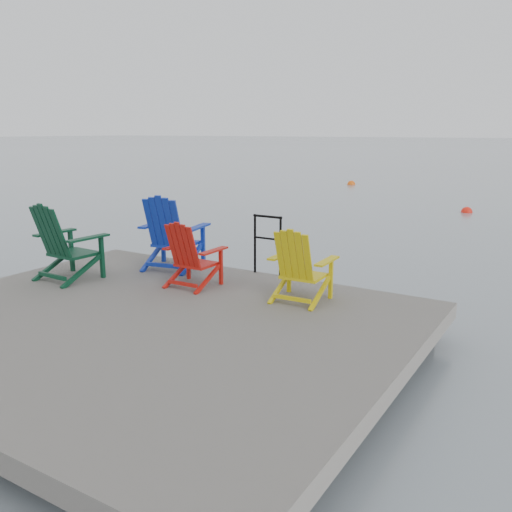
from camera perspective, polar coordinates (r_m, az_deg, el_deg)
The scene contains 9 objects.
ground at distance 6.64m, azimuth -11.71°, elevation -10.46°, with size 400.00×400.00×0.00m, color slate.
dock at distance 6.51m, azimuth -11.85°, elevation -7.65°, with size 6.00×5.00×1.40m.
handrail at distance 8.07m, azimuth 1.22°, elevation 1.80°, with size 0.48×0.04×0.90m.
chair_green at distance 8.24m, azimuth -19.52°, elevation 1.41°, with size 0.91×0.85×1.11m.
chair_blue at distance 8.49m, azimuth -8.94°, elevation 2.48°, with size 1.04×0.98×1.15m.
chair_red at distance 7.49m, azimuth -6.86°, elevation 0.19°, with size 0.74×0.68×0.92m.
chair_yellow at distance 6.80m, azimuth 4.64°, elevation -0.95°, with size 0.77×0.72×0.95m.
buoy_a at distance 19.04m, azimuth 21.29°, elevation 4.30°, with size 0.37×0.37×0.37m, color red.
buoy_b at distance 27.35m, azimuth 9.99°, elevation 7.42°, with size 0.39×0.39×0.39m, color #F85D0E.
Camera 1 is at (4.25, -4.37, 2.63)m, focal length 38.00 mm.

